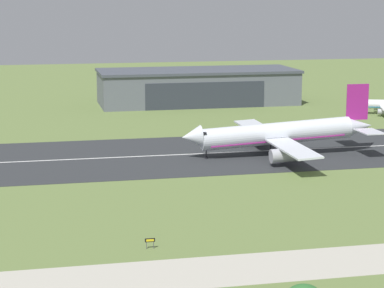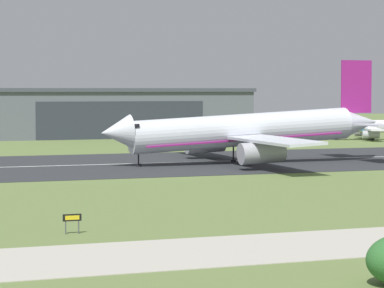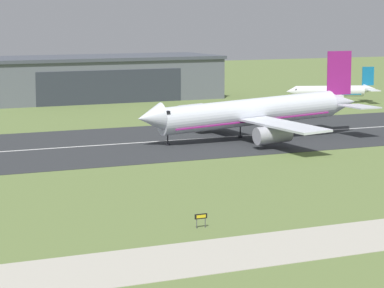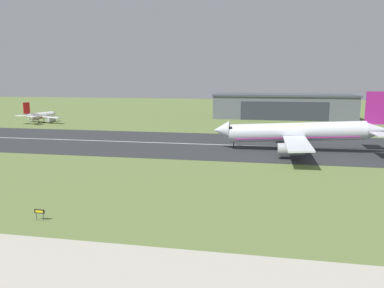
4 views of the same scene
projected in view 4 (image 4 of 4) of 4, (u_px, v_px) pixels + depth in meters
name	position (u px, v px, depth m)	size (l,w,h in m)	color
ground_plane	(181.00, 200.00, 61.64)	(615.76, 615.76, 0.00)	olive
runway_strip	(219.00, 145.00, 112.73)	(375.76, 45.27, 0.06)	#2B2D30
runway_centreline	(219.00, 145.00, 112.73)	(338.18, 0.70, 0.01)	silver
taxiway_road	(133.00, 271.00, 38.82)	(281.82, 11.70, 0.05)	#B2AD9E
hangar_building	(283.00, 106.00, 188.91)	(68.95, 26.32, 12.04)	slate
airplane_landing	(297.00, 133.00, 102.58)	(47.10, 49.26, 16.45)	silver
airplane_parked_west	(41.00, 116.00, 167.61)	(21.97, 19.19, 9.60)	white
runway_sign	(40.00, 212.00, 52.58)	(1.52, 0.13, 1.62)	#4C4C51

